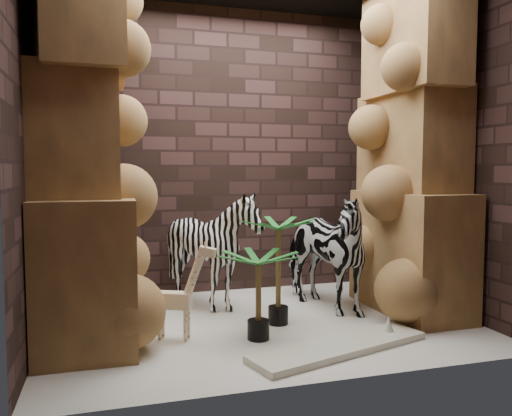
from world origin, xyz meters
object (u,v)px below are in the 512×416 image
object	(u,v)px
zebra_left	(212,256)
palm_front	(278,271)
surfboard	(340,347)
zebra_right	(320,242)
palm_back	(258,295)
giraffe_toy	(174,289)

from	to	relation	value
zebra_left	palm_front	world-z (taller)	zebra_left
palm_front	surfboard	xyz separation A→B (m)	(0.23, -0.72, -0.43)
zebra_right	palm_front	xyz separation A→B (m)	(-0.52, -0.32, -0.18)
surfboard	palm_back	bearing A→B (deg)	124.91
zebra_right	palm_back	distance (m)	1.06
zebra_left	zebra_right	bearing A→B (deg)	-4.41
giraffe_toy	palm_front	distance (m)	0.91
palm_back	surfboard	bearing A→B (deg)	-38.50
zebra_left	surfboard	size ratio (longest dim) A/B	0.78
giraffe_toy	palm_front	xyz separation A→B (m)	(0.90, 0.16, 0.06)
zebra_right	zebra_left	distance (m)	1.01
zebra_right	giraffe_toy	xyz separation A→B (m)	(-1.42, -0.48, -0.25)
zebra_right	surfboard	xyz separation A→B (m)	(-0.29, -1.04, -0.61)
giraffe_toy	palm_front	size ratio (longest dim) A/B	0.86
zebra_left	palm_back	bearing A→B (deg)	-67.42
surfboard	zebra_right	bearing A→B (deg)	57.81
zebra_right	zebra_left	xyz separation A→B (m)	(-0.96, 0.29, -0.13)
giraffe_toy	zebra_left	bearing A→B (deg)	83.95
palm_front	surfboard	distance (m)	0.87
palm_front	palm_back	world-z (taller)	palm_front
giraffe_toy	palm_back	world-z (taller)	giraffe_toy
zebra_right	palm_front	distance (m)	0.64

